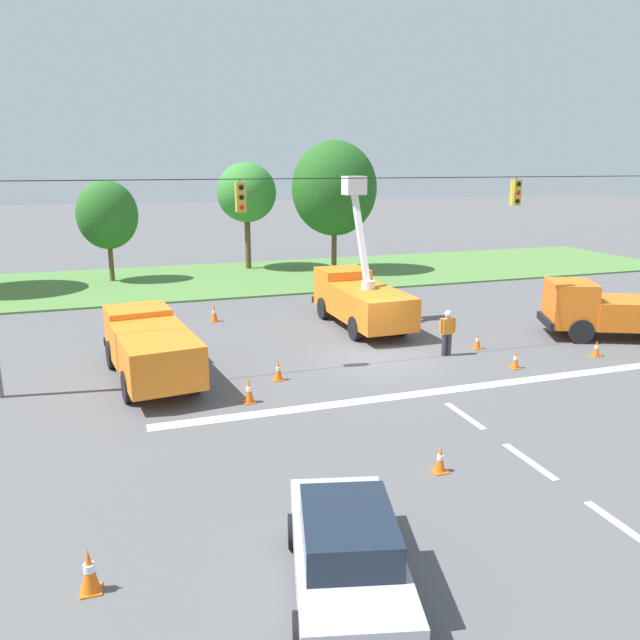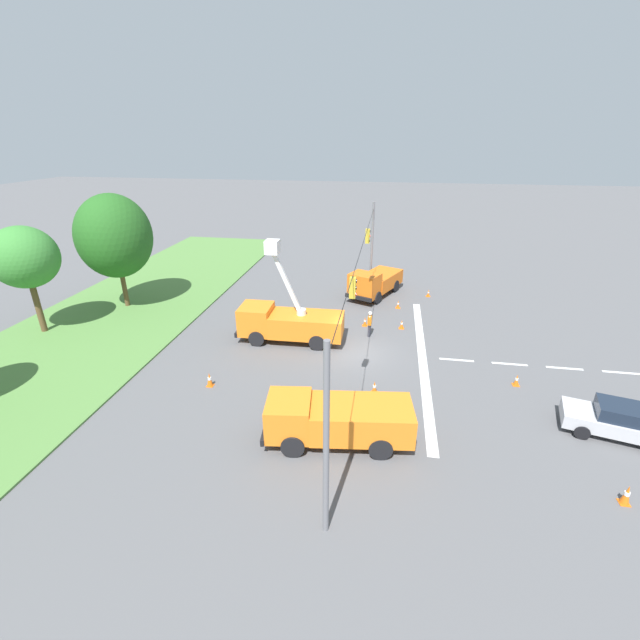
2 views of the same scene
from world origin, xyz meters
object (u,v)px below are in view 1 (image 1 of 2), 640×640
traffic_cone_lane_edge_b (214,313)px  traffic_cone_far_left (249,390)px  sedan_silver (347,551)px  tree_centre (246,193)px  utility_truck_support_near (150,346)px  traffic_cone_foreground_left (478,341)px  tree_west (107,215)px  traffic_cone_near_bucket (89,571)px  traffic_cone_foreground_right (440,459)px  traffic_cone_lane_edge_a (516,360)px  road_worker (447,330)px  tree_east (334,189)px  utility_truck_support_far (612,310)px  traffic_cone_far_right (278,370)px  utility_truck_bucket_lift (360,296)px  traffic_cone_mid_left (597,348)px

traffic_cone_lane_edge_b → traffic_cone_far_left: traffic_cone_lane_edge_b is taller
sedan_silver → traffic_cone_far_left: (0.26, 9.05, -0.40)m
tree_centre → traffic_cone_far_left: size_ratio=9.15×
utility_truck_support_near → traffic_cone_foreground_left: bearing=-1.8°
utility_truck_support_near → tree_west: bearing=93.2°
tree_centre → traffic_cone_near_bucket: bearing=-106.7°
traffic_cone_foreground_right → traffic_cone_lane_edge_b: 16.37m
traffic_cone_foreground_left → traffic_cone_lane_edge_a: bearing=-90.8°
traffic_cone_lane_edge_b → tree_centre: bearing=71.7°
road_worker → traffic_cone_near_bucket: road_worker is taller
traffic_cone_lane_edge_a → tree_east: bearing=88.2°
utility_truck_support_far → traffic_cone_far_left: (-15.91, -2.45, -0.78)m
tree_east → traffic_cone_far_right: tree_east is taller
utility_truck_bucket_lift → traffic_cone_foreground_right: utility_truck_bucket_lift is taller
utility_truck_bucket_lift → traffic_cone_mid_left: 9.84m
traffic_cone_foreground_left → traffic_cone_far_right: bearing=-172.8°
tree_west → sedan_silver: tree_west is taller
traffic_cone_far_left → tree_west: bearing=99.6°
sedan_silver → road_worker: 14.17m
traffic_cone_lane_edge_b → traffic_cone_far_right: 8.72m
road_worker → traffic_cone_near_bucket: 16.06m
traffic_cone_lane_edge_a → tree_centre: bearing=100.8°
road_worker → traffic_cone_lane_edge_a: size_ratio=2.67×
utility_truck_bucket_lift → utility_truck_support_near: bearing=-155.0°
traffic_cone_mid_left → tree_west: bearing=128.5°
road_worker → tree_centre: bearing=97.8°
traffic_cone_foreground_left → road_worker: bearing=-166.3°
traffic_cone_near_bucket → traffic_cone_lane_edge_a: 16.16m
sedan_silver → traffic_cone_far_right: 10.87m
traffic_cone_far_left → traffic_cone_far_right: 2.18m
traffic_cone_lane_edge_b → traffic_cone_far_left: size_ratio=1.01×
traffic_cone_lane_edge_b → traffic_cone_far_left: (-0.61, -10.37, -0.01)m
road_worker → traffic_cone_lane_edge_b: road_worker is taller
traffic_cone_mid_left → traffic_cone_far_right: bearing=174.2°
sedan_silver → traffic_cone_foreground_left: size_ratio=7.03×
tree_centre → traffic_cone_near_bucket: (-9.55, -31.78, -4.78)m
tree_east → utility_truck_support_far: 20.04m
sedan_silver → traffic_cone_near_bucket: 4.38m
traffic_cone_lane_edge_b → traffic_cone_far_right: traffic_cone_lane_edge_b is taller
utility_truck_support_far → traffic_cone_mid_left: 3.27m
sedan_silver → traffic_cone_foreground_right: (3.61, 3.29, -0.47)m
utility_truck_support_far → traffic_cone_far_right: utility_truck_support_far is taller
utility_truck_support_far → road_worker: utility_truck_support_far is taller
utility_truck_support_far → traffic_cone_far_right: bearing=-177.0°
traffic_cone_mid_left → traffic_cone_near_bucket: bearing=-155.5°
tree_east → road_worker: 19.50m
traffic_cone_mid_left → traffic_cone_lane_edge_b: traffic_cone_lane_edge_b is taller
tree_west → traffic_cone_far_left: size_ratio=7.83×
tree_east → traffic_cone_lane_edge_a: 21.62m
tree_west → traffic_cone_mid_left: size_ratio=9.66×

